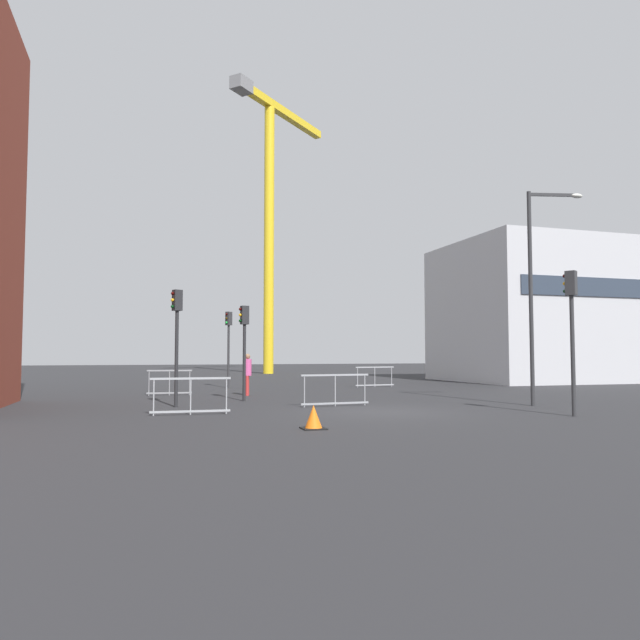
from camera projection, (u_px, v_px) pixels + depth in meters
name	position (u px, v px, depth m)	size (l,w,h in m)	color
ground	(381.00, 412.00, 17.85)	(160.00, 160.00, 0.00)	#28282B
office_block	(531.00, 313.00, 38.33)	(10.27, 9.97, 8.88)	#B7B7BC
construction_crane	(270.00, 197.00, 52.93)	(10.80, 10.39, 24.99)	yellow
streetlamp_tall	(537.00, 278.00, 20.23)	(1.97, 0.57, 7.39)	#2D2D30
traffic_light_island	(177.00, 328.00, 19.60)	(0.39, 0.33, 3.90)	#232326
traffic_light_verge	(229.00, 337.00, 30.43)	(0.37, 0.36, 3.94)	#2D2D30
traffic_light_median	(244.00, 336.00, 22.09)	(0.39, 0.29, 3.57)	#232326
traffic_light_corner	(572.00, 319.00, 16.74)	(0.35, 0.39, 4.14)	#2D2D30
pedestrian_walking	(247.00, 371.00, 24.88)	(0.34, 0.34, 1.77)	red
safety_barrier_left_run	(169.00, 382.00, 24.98)	(1.87, 0.20, 1.08)	gray
safety_barrier_mid_span	(191.00, 395.00, 17.04)	(2.30, 0.14, 1.08)	#9EA0A5
safety_barrier_rear	(375.00, 376.00, 31.25)	(2.26, 0.27, 1.08)	#9EA0A5
safety_barrier_right_run	(335.00, 389.00, 19.79)	(2.44, 0.22, 1.08)	gray
traffic_cone_by_barrier	(314.00, 418.00, 13.81)	(0.56, 0.56, 0.56)	black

